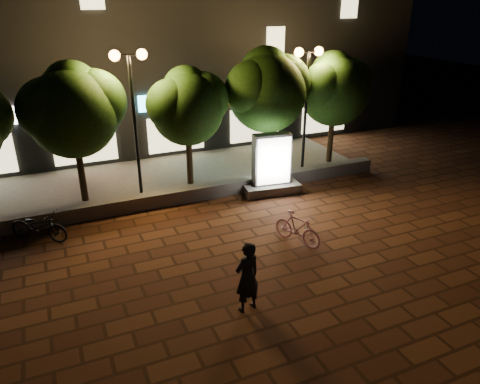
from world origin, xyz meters
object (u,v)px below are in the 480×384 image
street_lamp_left (131,87)px  scooter_parked (39,226)px  street_lamp_right (307,77)px  tree_right (268,88)px  tree_far_right (335,87)px  tree_left (73,107)px  ad_kiosk (271,169)px  tree_mid (188,104)px  scooter_pink (298,228)px  rider (247,277)px

street_lamp_left → scooter_parked: street_lamp_left is taller
street_lamp_left → street_lamp_right: 7.00m
tree_right → tree_far_right: tree_right is taller
tree_left → ad_kiosk: (6.53, -1.96, -2.52)m
tree_mid → tree_far_right: tree_far_right is taller
scooter_pink → rider: bearing=-163.6°
street_lamp_left → ad_kiosk: size_ratio=2.26×
tree_mid → rider: size_ratio=2.49×
tree_right → scooter_parked: (-8.92, -2.46, -3.08)m
scooter_parked → rider: bearing=-106.8°
tree_left → tree_far_right: tree_left is taller
scooter_pink → tree_left: bearing=110.0°
tree_left → street_lamp_left: size_ratio=0.94×
tree_right → street_lamp_left: bearing=-177.2°
tree_far_right → scooter_pink: bearing=-131.2°
tree_mid → tree_far_right: 6.50m
street_lamp_right → street_lamp_left: bearing=180.0°
tree_left → tree_mid: (4.00, -0.00, -0.23)m
scooter_parked → tree_far_right: bearing=-43.8°
tree_far_right → rider: (-7.72, -8.00, -2.46)m
tree_far_right → street_lamp_left: (-8.55, -0.26, 0.66)m
rider → scooter_parked: (-4.40, 5.53, -0.42)m
rider → street_lamp_right: bearing=-140.8°
street_lamp_left → rider: street_lamp_left is taller
tree_right → street_lamp_right: 1.70m
scooter_pink → rider: (-2.69, -2.25, 0.41)m
street_lamp_left → tree_mid: bearing=7.3°
street_lamp_right → tree_mid: bearing=177.0°
scooter_pink → scooter_parked: bearing=131.6°
tree_far_right → street_lamp_right: (-1.55, -0.26, 0.53)m
tree_mid → scooter_parked: 6.71m
street_lamp_right → tree_far_right: bearing=9.6°
scooter_pink → tree_far_right: bearing=25.2°
tree_mid → scooter_parked: bearing=-156.3°
tree_mid → street_lamp_left: 2.22m
tree_right → tree_far_right: (3.20, -0.00, -0.20)m
tree_mid → street_lamp_right: bearing=-3.0°
rider → tree_far_right: bearing=-146.3°
street_lamp_left → street_lamp_right: bearing=0.0°
scooter_pink → street_lamp_left: bearing=99.2°
tree_right → street_lamp_right: (1.64, -0.26, 0.33)m
street_lamp_right → ad_kiosk: 4.19m
street_lamp_left → rider: bearing=-83.8°
tree_far_right → street_lamp_left: street_lamp_left is taller
tree_right → rider: tree_right is taller
ad_kiosk → scooter_parked: ad_kiosk is taller
tree_right → scooter_parked: size_ratio=2.74×
street_lamp_right → scooter_pink: 7.33m
tree_right → street_lamp_left: (-5.36, -0.26, 0.46)m
tree_far_right → scooter_parked: bearing=-168.5°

